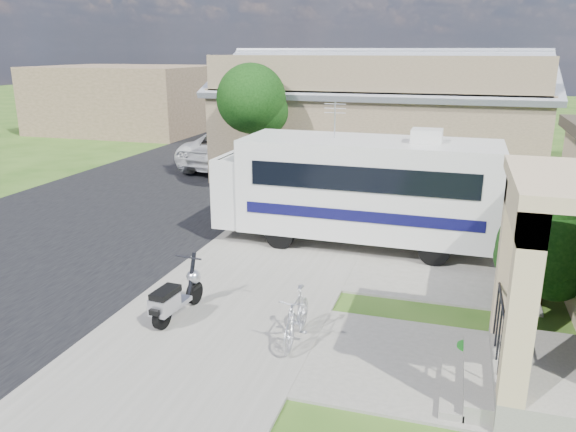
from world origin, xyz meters
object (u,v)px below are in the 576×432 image
(motorhome, at_px, (358,187))
(garden_hose, at_px, (468,351))
(shrub, at_px, (549,244))
(bicycle, at_px, (296,319))
(pickup_truck, at_px, (238,147))
(van, at_px, (270,126))
(scooter, at_px, (175,297))

(motorhome, bearing_deg, garden_hose, -60.01)
(shrub, relative_size, bicycle, 1.63)
(pickup_truck, relative_size, van, 0.93)
(garden_hose, bearing_deg, van, 117.19)
(motorhome, xyz_separation_m, bicycle, (-0.05, -5.54, -1.11))
(motorhome, xyz_separation_m, shrub, (4.29, -2.54, -0.28))
(motorhome, bearing_deg, bicycle, -89.87)
(shrub, xyz_separation_m, garden_hose, (-1.43, -2.55, -1.22))
(shrub, xyz_separation_m, van, (-11.72, 17.47, -0.34))
(pickup_truck, bearing_deg, garden_hose, 132.23)
(shrub, relative_size, van, 0.38)
(scooter, bearing_deg, garden_hose, 7.91)
(pickup_truck, xyz_separation_m, garden_hose, (9.68, -13.81, -0.78))
(motorhome, distance_m, shrub, 4.99)
(scooter, distance_m, pickup_truck, 14.74)
(van, xyz_separation_m, garden_hose, (10.28, -20.02, -0.89))
(scooter, bearing_deg, shrub, 27.55)
(motorhome, height_order, pickup_truck, motorhome)
(shrub, bearing_deg, pickup_truck, 134.63)
(motorhome, distance_m, van, 16.69)
(pickup_truck, bearing_deg, motorhome, 135.23)
(bicycle, bearing_deg, pickup_truck, 114.52)
(motorhome, xyz_separation_m, pickup_truck, (-6.82, 8.72, -0.72))
(motorhome, distance_m, garden_hose, 6.02)
(motorhome, bearing_deg, scooter, -114.38)
(garden_hose, bearing_deg, motorhome, 119.32)
(scooter, distance_m, garden_hose, 5.38)
(motorhome, distance_m, bicycle, 5.65)
(garden_hose, bearing_deg, pickup_truck, 125.03)
(scooter, height_order, bicycle, scooter)
(garden_hose, bearing_deg, bicycle, -171.21)
(van, bearing_deg, garden_hose, -54.26)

